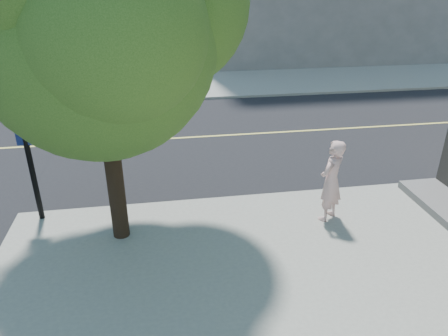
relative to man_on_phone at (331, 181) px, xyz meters
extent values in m
plane|color=black|center=(-6.01, 1.33, -1.06)|extent=(140.00, 140.00, 0.00)
cube|color=black|center=(-6.01, 5.83, -1.06)|extent=(140.00, 9.00, 0.01)
cube|color=gray|center=(7.49, 22.83, -1.00)|extent=(29.00, 25.00, 0.12)
imported|color=beige|center=(0.00, 0.00, 0.00)|extent=(0.82, 0.79, 1.89)
cylinder|color=black|center=(-4.58, 0.05, 0.78)|extent=(0.34, 0.34, 3.44)
sphere|color=#416A22|center=(-4.58, 0.05, 3.07)|extent=(4.20, 4.20, 4.20)
sphere|color=#416A22|center=(-3.43, 0.63, 3.64)|extent=(3.25, 3.25, 3.25)
sphere|color=#416A22|center=(-4.20, -1.00, 3.35)|extent=(2.87, 2.87, 2.87)
cylinder|color=black|center=(-6.41, 1.03, 1.13)|extent=(0.12, 0.12, 4.15)
cube|color=white|center=(-6.36, 1.01, 1.63)|extent=(0.54, 0.04, 0.20)
cube|color=navy|center=(-6.36, 1.01, 1.13)|extent=(0.44, 0.04, 0.54)
imported|color=black|center=(-6.41, 1.03, 2.42)|extent=(0.16, 0.20, 0.99)
camera|label=1|loc=(-3.61, -7.72, 4.19)|focal=33.78mm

